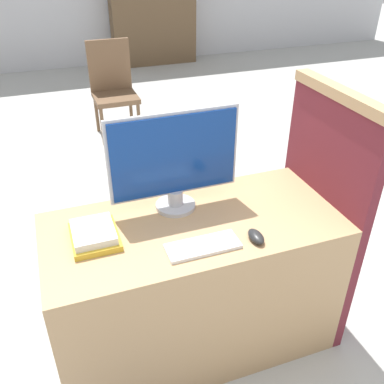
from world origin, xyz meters
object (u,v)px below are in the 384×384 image
at_px(book_stack, 94,234).
at_px(mouse, 256,236).
at_px(keyboard, 203,246).
at_px(monitor, 174,160).
at_px(far_chair, 113,85).

bearing_deg(book_stack, mouse, -20.01).
bearing_deg(keyboard, monitor, 92.21).
xyz_separation_m(book_stack, far_chair, (0.61, 2.88, -0.28)).
bearing_deg(mouse, keyboard, 172.98).
xyz_separation_m(mouse, far_chair, (-0.05, 3.12, -0.27)).
xyz_separation_m(monitor, mouse, (0.25, -0.36, -0.23)).
bearing_deg(keyboard, mouse, -7.02).
distance_m(mouse, far_chair, 3.13).
height_order(keyboard, mouse, mouse).
bearing_deg(monitor, mouse, -55.82).
xyz_separation_m(keyboard, mouse, (0.23, -0.03, 0.01)).
distance_m(monitor, mouse, 0.50).
relative_size(monitor, far_chair, 0.63).
distance_m(keyboard, far_chair, 3.11).
distance_m(keyboard, mouse, 0.24).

